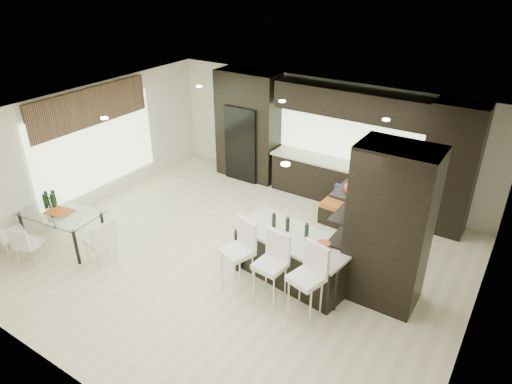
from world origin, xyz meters
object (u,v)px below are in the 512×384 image
Objects in this scene: stool_left at (237,264)px; floor_vase at (363,261)px; stool_right at (305,291)px; bench at (350,217)px; chair_far at (13,237)px; chair_end at (100,243)px; stool_mid at (270,277)px; dining_table at (63,229)px; kitchen_island at (293,258)px; chair_near at (29,246)px.

floor_vase is at bearing 47.45° from stool_left.
stool_right is 0.83× the size of bench.
chair_end is (1.57, 0.74, 0.02)m from chair_far.
floor_vase is at bearing -60.27° from bench.
stool_mid is 4.98m from chair_far.
bench is at bearing 58.76° from chair_far.
bench is at bearing 91.37° from stool_mid.
stool_right is 0.68× the size of dining_table.
bench is 1.48× the size of chair_end.
stool_right is at bearing -117.13° from floor_vase.
stool_right is at bearing -42.15° from kitchen_island.
stool_left is 0.68× the size of dining_table.
dining_table is (-4.27, -1.52, -0.06)m from kitchen_island.
chair_near reaches higher than bench.
dining_table is at bearing -150.29° from stool_left.
stool_mid is at bearing 2.74° from dining_table.
stool_mid is at bearing 34.25° from chair_far.
kitchen_island is 2.17m from bench.
chair_end is at bearing -7.21° from dining_table.
stool_left is 3.06m from bench.
dining_table is (-5.42, -1.75, -0.30)m from floor_vase.
stool_right reaches higher than chair_far.
stool_right is at bearing 18.12° from stool_left.
stool_right is at bearing 1.41° from dining_table.
dining_table is at bearing -165.24° from stool_mid.
chair_far is at bearing -157.14° from floor_vase.
chair_near is at bearing 133.68° from chair_end.
stool_left is 1.02× the size of stool_mid.
dining_table is at bearing 73.60° from chair_far.
stool_right is at bearing -78.29° from bench.
floor_vase reaches higher than dining_table.
stool_left is 0.78× the size of floor_vase.
chair_near is at bearing -139.87° from stool_left.
stool_right is 5.59m from chair_far.
bench is at bearing 93.82° from kitchen_island.
kitchen_island is at bearing 9.96° from chair_near.
bench is 6.26m from chair_near.
dining_table is 1.82× the size of chair_end.
kitchen_island is 1.01m from stool_left.
stool_right is at bearing -1.17° from chair_near.
chair_far is at bearing 164.11° from chair_near.
chair_end is at bearing -145.57° from stool_left.
stool_mid is 2.95m from bench.
floor_vase is at bearing 39.74° from chair_far.
dining_table is (-4.91, -0.74, -0.15)m from stool_right.
chair_near is (0.00, -0.72, 0.01)m from dining_table.
chair_end is at bearing -145.93° from kitchen_island.
kitchen_island is 2.03× the size of stool_mid.
stool_mid is at bearing 18.60° from stool_left.
stool_mid is at bearing -66.72° from chair_end.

